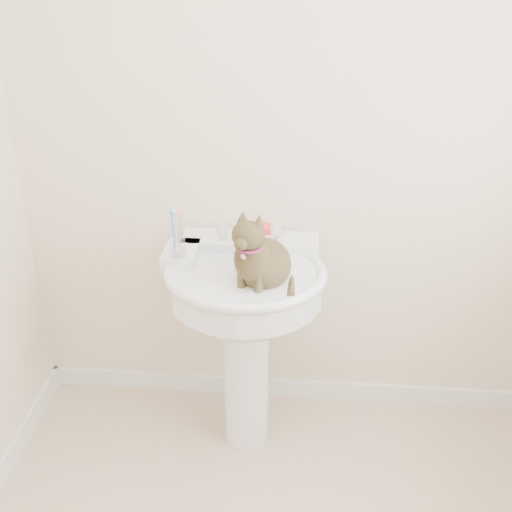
# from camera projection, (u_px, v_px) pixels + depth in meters

# --- Properties ---
(wall_back) EXTENTS (2.20, 0.00, 2.50)m
(wall_back) POSITION_uv_depth(u_px,v_px,m) (290.00, 137.00, 2.44)
(wall_back) COLOR beige
(wall_back) RESTS_ON ground
(baseboard_back) EXTENTS (2.20, 0.02, 0.09)m
(baseboard_back) POSITION_uv_depth(u_px,v_px,m) (283.00, 387.00, 3.00)
(baseboard_back) COLOR white
(baseboard_back) RESTS_ON floor
(pedestal_sink) EXTENTS (0.63, 0.62, 0.86)m
(pedestal_sink) POSITION_uv_depth(u_px,v_px,m) (245.00, 304.00, 2.46)
(pedestal_sink) COLOR white
(pedestal_sink) RESTS_ON floor
(faucet) EXTENTS (0.28, 0.12, 0.14)m
(faucet) POSITION_uv_depth(u_px,v_px,m) (249.00, 233.00, 2.49)
(faucet) COLOR silver
(faucet) RESTS_ON pedestal_sink
(soap_bar) EXTENTS (0.10, 0.08, 0.03)m
(soap_bar) POSITION_uv_depth(u_px,v_px,m) (260.00, 229.00, 2.58)
(soap_bar) COLOR red
(soap_bar) RESTS_ON pedestal_sink
(toothbrush_cup) EXTENTS (0.07, 0.07, 0.19)m
(toothbrush_cup) POSITION_uv_depth(u_px,v_px,m) (177.00, 244.00, 2.39)
(toothbrush_cup) COLOR silver
(toothbrush_cup) RESTS_ON pedestal_sink
(cat) EXTENTS (0.22, 0.28, 0.41)m
(cat) POSITION_uv_depth(u_px,v_px,m) (261.00, 260.00, 2.29)
(cat) COLOR brown
(cat) RESTS_ON pedestal_sink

